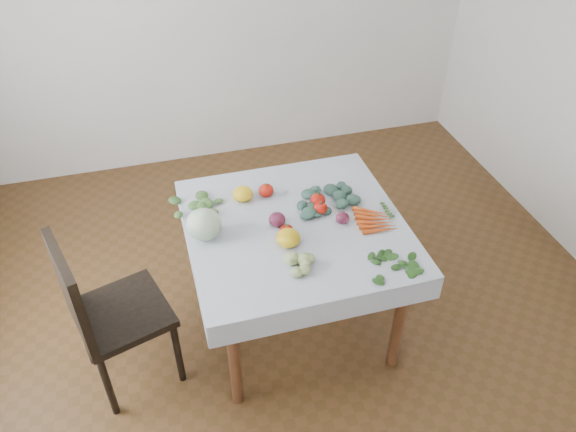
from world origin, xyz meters
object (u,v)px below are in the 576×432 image
object	(u,v)px
table	(295,239)
chair	(101,309)
heirloom_back	(243,194)
carrot_bunch	(376,220)
cabbage	(204,224)

from	to	relation	value
table	chair	size ratio (longest dim) A/B	1.03
heirloom_back	carrot_bunch	distance (m)	0.74
chair	carrot_bunch	world-z (taller)	chair
table	chair	distance (m)	1.04
table	carrot_bunch	bearing A→B (deg)	-13.70
chair	cabbage	world-z (taller)	chair
cabbage	carrot_bunch	xyz separation A→B (m)	(0.88, -0.13, -0.06)
table	heirloom_back	world-z (taller)	heirloom_back
cabbage	heirloom_back	size ratio (longest dim) A/B	1.58
heirloom_back	cabbage	bearing A→B (deg)	-134.53
heirloom_back	carrot_bunch	xyz separation A→B (m)	(0.63, -0.39, -0.02)
chair	carrot_bunch	xyz separation A→B (m)	(1.44, 0.03, 0.22)
heirloom_back	carrot_bunch	world-z (taller)	heirloom_back
heirloom_back	table	bearing A→B (deg)	-52.68
table	heirloom_back	bearing A→B (deg)	127.32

